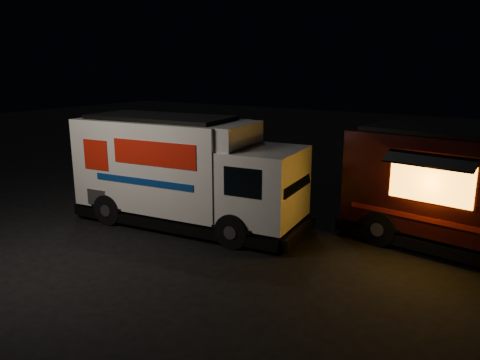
% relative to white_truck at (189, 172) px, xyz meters
% --- Properties ---
extents(ground, '(80.00, 80.00, 0.00)m').
position_rel_white_truck_xyz_m(ground, '(0.51, -1.36, -1.73)').
color(ground, black).
rests_on(ground, ground).
extents(white_truck, '(7.89, 3.46, 3.46)m').
position_rel_white_truck_xyz_m(white_truck, '(0.00, 0.00, 0.00)').
color(white_truck, white).
rests_on(white_truck, ground).
extents(red_truck, '(7.43, 3.59, 3.32)m').
position_rel_white_truck_xyz_m(red_truck, '(7.96, 2.43, -0.07)').
color(red_truck, '#351109').
rests_on(red_truck, ground).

